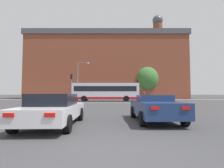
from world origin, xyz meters
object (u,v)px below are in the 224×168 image
object	(u,v)px
street_lamp_junction	(80,77)
pedestrian_waiting	(145,95)
car_saloon_left	(54,109)
traffic_light_far_left	(86,88)
pedestrian_walking_west	(113,95)
pedestrian_walking_east	(84,95)
traffic_light_far_right	(138,86)
bus_crossing_lead	(106,92)
car_roadster_right	(156,107)
traffic_light_near_left	(72,83)

from	to	relation	value
street_lamp_junction	pedestrian_waiting	distance (m)	15.79
car_saloon_left	traffic_light_far_left	world-z (taller)	traffic_light_far_left
street_lamp_junction	pedestrian_waiting	xyz separation A→B (m)	(13.08, 8.18, -3.36)
street_lamp_junction	traffic_light_far_left	bearing A→B (deg)	91.36
pedestrian_walking_west	pedestrian_walking_east	bearing A→B (deg)	-73.08
traffic_light_far_right	pedestrian_walking_east	xyz separation A→B (m)	(-12.40, 0.27, -2.05)
bus_crossing_lead	pedestrian_walking_east	world-z (taller)	bus_crossing_lead
street_lamp_junction	car_roadster_right	bearing A→B (deg)	-70.66
car_roadster_right	traffic_light_far_left	xyz separation A→B (m)	(-8.13, 30.27, 1.93)
traffic_light_near_left	pedestrian_walking_west	world-z (taller)	traffic_light_near_left
traffic_light_far_left	street_lamp_junction	xyz separation A→B (m)	(0.18, -7.63, 1.76)
pedestrian_walking_west	traffic_light_far_left	bearing A→B (deg)	-65.93
traffic_light_near_left	street_lamp_junction	distance (m)	4.85
street_lamp_junction	pedestrian_waiting	world-z (taller)	street_lamp_junction
bus_crossing_lead	pedestrian_walking_east	bearing A→B (deg)	-146.97
street_lamp_junction	pedestrian_waiting	size ratio (longest dim) A/B	4.12
traffic_light_near_left	car_saloon_left	bearing A→B (deg)	-78.95
traffic_light_far_left	pedestrian_walking_east	xyz separation A→B (m)	(-0.61, 0.73, -1.62)
traffic_light_near_left	pedestrian_walking_east	world-z (taller)	traffic_light_near_left
car_saloon_left	street_lamp_junction	world-z (taller)	street_lamp_junction
car_saloon_left	traffic_light_far_right	world-z (taller)	traffic_light_far_right
street_lamp_junction	pedestrian_walking_east	bearing A→B (deg)	95.40
pedestrian_walking_east	traffic_light_far_left	bearing A→B (deg)	102.36
traffic_light_near_left	pedestrian_walking_east	size ratio (longest dim) A/B	2.58
pedestrian_waiting	car_roadster_right	bearing A→B (deg)	16.20
traffic_light_far_left	traffic_light_far_right	bearing A→B (deg)	2.22
pedestrian_walking_west	car_roadster_right	bearing A→B (deg)	18.24
car_roadster_right	bus_crossing_lead	distance (m)	22.92
bus_crossing_lead	street_lamp_junction	distance (m)	5.34
bus_crossing_lead	traffic_light_far_left	xyz separation A→B (m)	(-4.82, 7.61, 0.89)
car_roadster_right	bus_crossing_lead	world-z (taller)	bus_crossing_lead
car_roadster_right	traffic_light_far_right	distance (m)	31.03
pedestrian_walking_west	car_saloon_left	bearing A→B (deg)	9.92
pedestrian_walking_west	street_lamp_junction	bearing A→B (deg)	-19.56
car_saloon_left	pedestrian_walking_east	size ratio (longest dim) A/B	2.78
traffic_light_far_right	pedestrian_walking_east	bearing A→B (deg)	178.74
bus_crossing_lead	street_lamp_junction	size ratio (longest dim) A/B	1.65
car_saloon_left	bus_crossing_lead	bearing A→B (deg)	85.31
car_roadster_right	traffic_light_near_left	xyz separation A→B (m)	(-8.39, 18.03, 2.25)
car_saloon_left	pedestrian_walking_east	xyz separation A→B (m)	(-4.10, 32.17, 0.29)
street_lamp_junction	pedestrian_walking_east	xyz separation A→B (m)	(-0.79, 8.36, -3.38)
traffic_light_far_left	traffic_light_near_left	distance (m)	12.24
bus_crossing_lead	pedestrian_walking_west	distance (m)	8.74
pedestrian_walking_west	pedestrian_waiting	bearing A→B (deg)	100.58
bus_crossing_lead	pedestrian_waiting	xyz separation A→B (m)	(8.44, 8.16, -0.71)
pedestrian_walking_east	bus_crossing_lead	bearing A→B (deg)	95.62
traffic_light_near_left	street_lamp_junction	bearing A→B (deg)	84.47
bus_crossing_lead	traffic_light_far_left	size ratio (longest dim) A/B	3.05
traffic_light_near_left	traffic_light_far_right	bearing A→B (deg)	46.46
pedestrian_walking_east	pedestrian_walking_west	size ratio (longest dim) A/B	0.92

